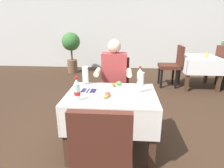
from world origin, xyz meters
The scene contains 17 objects.
ground_plane centered at (0.00, 0.00, 0.00)m, with size 11.00×11.00×0.00m, color #382619.
back_wall centered at (0.00, 4.38, 1.39)m, with size 11.00×0.12×2.77m, color silver.
main_dining_table centered at (-0.07, 0.00, 0.55)m, with size 1.01×0.76×0.73m.
chair_far_diner_seat centered at (-0.07, 0.77, 0.55)m, with size 0.44×0.50×0.97m.
chair_near_camera_side centered at (-0.07, -0.77, 0.55)m, with size 0.44×0.50×0.97m.
seated_diner_far centered at (-0.08, 0.66, 0.71)m, with size 0.50×0.46×1.26m.
plate_near_camera centered at (-0.12, -0.12, 0.74)m, with size 0.25×0.25×0.06m.
plate_far_diner centered at (-0.02, 0.22, 0.75)m, with size 0.22×0.22×0.07m.
beer_glass_left centered at (-0.42, 0.30, 0.85)m, with size 0.07×0.07×0.23m.
beer_glass_middle centered at (0.26, 0.06, 0.85)m, with size 0.07×0.07×0.24m.
cola_bottle_primary centered at (0.26, 0.30, 0.84)m, with size 0.07×0.07×0.25m.
cola_bottle_secondary centered at (-0.39, -0.22, 0.84)m, with size 0.07×0.07×0.25m.
napkin_cutlery_set centered at (-0.34, 0.07, 0.73)m, with size 0.18×0.19×0.01m.
background_dining_table centered at (1.80, 2.49, 0.54)m, with size 0.80×0.82×0.73m.
background_chair_left centered at (1.19, 2.49, 0.55)m, with size 0.50×0.44×0.97m.
background_table_tumbler centered at (1.89, 2.39, 0.78)m, with size 0.06×0.06×0.11m, color gold.
potted_plant_corner centered at (-1.54, 3.57, 0.80)m, with size 0.53×0.53×1.20m.
Camera 1 is at (0.09, -1.96, 1.50)m, focal length 30.23 mm.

